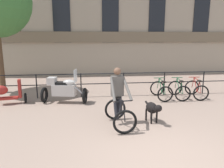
{
  "coord_description": "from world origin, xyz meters",
  "views": [
    {
      "loc": [
        -1.59,
        -4.17,
        2.55
      ],
      "look_at": [
        -0.78,
        2.86,
        1.05
      ],
      "focal_mm": 35.0,
      "sensor_mm": 36.0,
      "label": 1
    }
  ],
  "objects_px": {
    "parked_motorcycle": "(64,89)",
    "cyclist_with_bike": "(119,100)",
    "parked_bicycle_mid_left": "(179,90)",
    "parked_bicycle_mid_right": "(196,89)",
    "parked_bicycle_near_lamp": "(161,90)",
    "parked_scooter": "(7,93)",
    "dog": "(153,108)"
  },
  "relations": [
    {
      "from": "parked_scooter",
      "to": "parked_bicycle_near_lamp",
      "type": "bearing_deg",
      "value": -100.02
    },
    {
      "from": "cyclist_with_bike",
      "to": "parked_bicycle_mid_left",
      "type": "distance_m",
      "value": 3.99
    },
    {
      "from": "cyclist_with_bike",
      "to": "parked_bicycle_mid_left",
      "type": "bearing_deg",
      "value": 34.61
    },
    {
      "from": "parked_motorcycle",
      "to": "parked_bicycle_mid_right",
      "type": "height_order",
      "value": "parked_motorcycle"
    },
    {
      "from": "cyclist_with_bike",
      "to": "parked_bicycle_near_lamp",
      "type": "height_order",
      "value": "cyclist_with_bike"
    },
    {
      "from": "parked_bicycle_mid_left",
      "to": "parked_bicycle_mid_right",
      "type": "xyz_separation_m",
      "value": [
        0.79,
        0.0,
        0.0
      ]
    },
    {
      "from": "parked_bicycle_near_lamp",
      "to": "parked_bicycle_mid_right",
      "type": "bearing_deg",
      "value": -179.41
    },
    {
      "from": "parked_bicycle_mid_left",
      "to": "parked_motorcycle",
      "type": "bearing_deg",
      "value": 7.24
    },
    {
      "from": "dog",
      "to": "parked_bicycle_mid_right",
      "type": "xyz_separation_m",
      "value": [
        2.72,
        2.56,
        -0.09
      ]
    },
    {
      "from": "parked_motorcycle",
      "to": "cyclist_with_bike",
      "type": "bearing_deg",
      "value": -132.48
    },
    {
      "from": "cyclist_with_bike",
      "to": "dog",
      "type": "height_order",
      "value": "cyclist_with_bike"
    },
    {
      "from": "parked_bicycle_mid_left",
      "to": "parked_bicycle_mid_right",
      "type": "distance_m",
      "value": 0.79
    },
    {
      "from": "parked_bicycle_near_lamp",
      "to": "parked_bicycle_mid_right",
      "type": "relative_size",
      "value": 0.95
    },
    {
      "from": "parked_bicycle_near_lamp",
      "to": "parked_scooter",
      "type": "bearing_deg",
      "value": 1.37
    },
    {
      "from": "parked_scooter",
      "to": "dog",
      "type": "bearing_deg",
      "value": -126.81
    },
    {
      "from": "parked_motorcycle",
      "to": "parked_bicycle_mid_left",
      "type": "distance_m",
      "value": 4.84
    },
    {
      "from": "dog",
      "to": "parked_scooter",
      "type": "relative_size",
      "value": 0.67
    },
    {
      "from": "parked_bicycle_mid_left",
      "to": "parked_bicycle_mid_right",
      "type": "bearing_deg",
      "value": -174.49
    },
    {
      "from": "parked_motorcycle",
      "to": "parked_bicycle_mid_right",
      "type": "bearing_deg",
      "value": -77.85
    },
    {
      "from": "cyclist_with_bike",
      "to": "parked_bicycle_mid_right",
      "type": "relative_size",
      "value": 1.44
    },
    {
      "from": "parked_bicycle_mid_right",
      "to": "parked_scooter",
      "type": "xyz_separation_m",
      "value": [
        -7.79,
        -0.08,
        0.1
      ]
    },
    {
      "from": "dog",
      "to": "cyclist_with_bike",
      "type": "bearing_deg",
      "value": 167.23
    },
    {
      "from": "parked_motorcycle",
      "to": "parked_scooter",
      "type": "distance_m",
      "value": 2.17
    },
    {
      "from": "cyclist_with_bike",
      "to": "parked_bicycle_mid_left",
      "type": "xyz_separation_m",
      "value": [
        2.99,
        2.6,
        -0.41
      ]
    },
    {
      "from": "dog",
      "to": "parked_scooter",
      "type": "bearing_deg",
      "value": 138.86
    },
    {
      "from": "parked_motorcycle",
      "to": "dog",
      "type": "bearing_deg",
      "value": -119.08
    },
    {
      "from": "cyclist_with_bike",
      "to": "parked_bicycle_mid_right",
      "type": "xyz_separation_m",
      "value": [
        3.78,
        2.6,
        -0.41
      ]
    },
    {
      "from": "cyclist_with_bike",
      "to": "parked_bicycle_near_lamp",
      "type": "xyz_separation_m",
      "value": [
        2.2,
        2.6,
        -0.41
      ]
    },
    {
      "from": "dog",
      "to": "parked_scooter",
      "type": "xyz_separation_m",
      "value": [
        -5.07,
        2.47,
        0.01
      ]
    },
    {
      "from": "parked_bicycle_mid_left",
      "to": "parked_bicycle_mid_right",
      "type": "height_order",
      "value": "same"
    },
    {
      "from": "parked_bicycle_mid_left",
      "to": "dog",
      "type": "bearing_deg",
      "value": 58.47
    },
    {
      "from": "parked_bicycle_mid_right",
      "to": "parked_scooter",
      "type": "bearing_deg",
      "value": 7.22
    }
  ]
}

